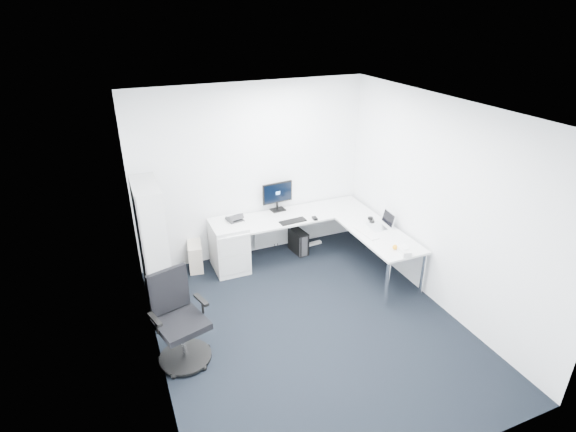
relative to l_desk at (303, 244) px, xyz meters
name	(u,v)px	position (x,y,z in m)	size (l,w,h in m)	color
ground	(309,326)	(-0.55, -1.40, -0.35)	(4.20, 4.20, 0.00)	black
ceiling	(315,111)	(-0.55, -1.40, 2.35)	(4.20, 4.20, 0.00)	white
wall_back	(252,173)	(-0.55, 0.70, 1.00)	(3.60, 0.02, 2.70)	white
wall_front	(434,351)	(-0.55, -3.50, 1.00)	(3.60, 0.02, 2.70)	white
wall_left	(147,263)	(-2.35, -1.40, 1.00)	(0.02, 4.20, 2.70)	white
wall_right	(440,206)	(1.25, -1.40, 1.00)	(0.02, 4.20, 2.70)	white
l_desk	(303,244)	(0.00, 0.00, 0.00)	(2.40, 1.34, 0.70)	silver
drawer_pedestal	(229,246)	(-1.08, 0.33, 0.03)	(0.49, 0.61, 0.75)	silver
bookshelf	(153,242)	(-2.17, 0.05, 0.47)	(0.32, 0.82, 1.65)	#B3B5B5
task_chair	(181,322)	(-2.10, -1.39, 0.19)	(0.61, 0.61, 1.09)	black
black_pc_tower	(298,241)	(0.09, 0.37, -0.16)	(0.17, 0.39, 0.38)	black
beige_pc_tower	(195,255)	(-1.56, 0.54, -0.14)	(0.20, 0.44, 0.42)	#BDB2A0
power_strip	(311,244)	(0.38, 0.49, -0.33)	(0.36, 0.06, 0.04)	silver
monitor	(278,196)	(-0.18, 0.59, 0.59)	(0.50, 0.16, 0.48)	black
black_keyboard	(293,221)	(-0.13, 0.11, 0.36)	(0.41, 0.14, 0.02)	black
mouse	(315,218)	(0.22, 0.07, 0.37)	(0.06, 0.10, 0.03)	black
desk_phone	(235,219)	(-0.94, 0.41, 0.43)	(0.22, 0.22, 0.15)	#2E2E31
laptop	(377,220)	(0.94, -0.52, 0.46)	(0.32, 0.31, 0.22)	silver
white_keyboard	(366,233)	(0.69, -0.63, 0.36)	(0.13, 0.45, 0.02)	silver
headphones	(371,219)	(0.98, -0.31, 0.37)	(0.12, 0.19, 0.05)	black
orange_fruit	(395,247)	(0.80, -1.19, 0.39)	(0.07, 0.07, 0.07)	orange
tissue_box	(404,252)	(0.84, -1.33, 0.39)	(0.11, 0.21, 0.07)	silver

